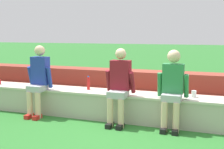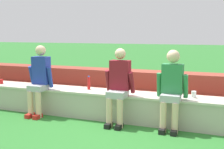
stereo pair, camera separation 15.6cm
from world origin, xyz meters
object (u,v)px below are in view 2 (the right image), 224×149
(water_bottle_mid_right, at_px, (89,83))
(plastic_cup_right_end, at_px, (194,94))
(person_center, at_px, (172,87))
(plastic_cup_left_end, at_px, (1,81))
(person_far_left, at_px, (39,78))
(person_left_of_center, at_px, (119,84))

(water_bottle_mid_right, distance_m, plastic_cup_right_end, 2.08)
(person_center, xyz_separation_m, water_bottle_mid_right, (-1.74, 0.34, -0.09))
(water_bottle_mid_right, bearing_deg, plastic_cup_left_end, -177.13)
(water_bottle_mid_right, height_order, plastic_cup_left_end, water_bottle_mid_right)
(person_far_left, xyz_separation_m, person_left_of_center, (1.71, 0.01, -0.02))
(person_far_left, xyz_separation_m, person_center, (2.67, 0.04, -0.01))
(person_far_left, bearing_deg, water_bottle_mid_right, 22.28)
(person_left_of_center, relative_size, person_center, 1.01)
(person_center, xyz_separation_m, plastic_cup_left_end, (-3.91, 0.23, -0.18))
(person_left_of_center, distance_m, plastic_cup_left_end, 2.97)
(person_center, xyz_separation_m, plastic_cup_right_end, (0.34, 0.33, -0.17))
(person_left_of_center, xyz_separation_m, person_center, (0.96, 0.03, 0.01))
(water_bottle_mid_right, bearing_deg, plastic_cup_right_end, -0.07)
(person_center, bearing_deg, water_bottle_mid_right, 169.03)
(person_center, bearing_deg, person_left_of_center, -177.96)
(plastic_cup_right_end, bearing_deg, person_center, -135.57)
(person_left_of_center, xyz_separation_m, water_bottle_mid_right, (-0.78, 0.37, -0.08))
(person_far_left, distance_m, water_bottle_mid_right, 1.01)
(plastic_cup_left_end, xyz_separation_m, plastic_cup_right_end, (4.25, 0.11, 0.01))
(person_left_of_center, distance_m, water_bottle_mid_right, 0.87)
(person_far_left, height_order, person_left_of_center, person_far_left)
(person_far_left, bearing_deg, person_center, 0.93)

